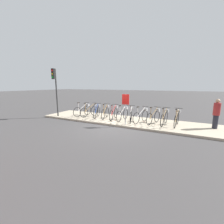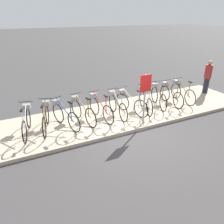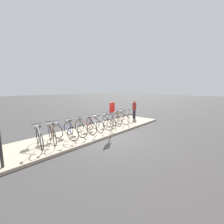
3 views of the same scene
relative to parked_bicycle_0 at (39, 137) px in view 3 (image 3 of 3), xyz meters
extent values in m
plane|color=#423F3F|center=(3.33, -1.36, -0.58)|extent=(120.00, 120.00, 0.00)
cube|color=#B7A88E|center=(3.33, 0.06, -0.52)|extent=(12.14, 2.83, 0.12)
torus|color=black|center=(-0.14, -0.58, -0.09)|extent=(0.20, 0.72, 0.73)
torus|color=black|center=(0.09, 0.41, -0.09)|extent=(0.20, 0.72, 0.73)
cylinder|color=silver|center=(-0.02, -0.09, 0.20)|extent=(0.27, 1.01, 0.62)
cylinder|color=silver|center=(-0.10, -0.44, 0.24)|extent=(0.04, 0.04, 0.66)
cube|color=black|center=(-0.10, -0.44, 0.59)|extent=(0.11, 0.21, 0.04)
cylinder|color=#262626|center=(0.09, 0.41, 0.53)|extent=(0.45, 0.13, 0.02)
cube|color=gray|center=(0.11, 0.46, 0.32)|extent=(0.28, 0.25, 0.18)
torus|color=black|center=(0.47, -0.55, -0.09)|extent=(0.24, 0.72, 0.73)
torus|color=black|center=(0.75, 0.43, -0.09)|extent=(0.24, 0.72, 0.73)
cylinder|color=olive|center=(0.61, -0.06, 0.20)|extent=(0.31, 1.00, 0.62)
cylinder|color=olive|center=(0.51, -0.41, 0.24)|extent=(0.04, 0.04, 0.66)
cube|color=black|center=(0.51, -0.41, 0.59)|extent=(0.12, 0.21, 0.04)
cylinder|color=#262626|center=(0.75, 0.43, 0.53)|extent=(0.45, 0.15, 0.02)
cube|color=gray|center=(0.76, 0.47, 0.32)|extent=(0.29, 0.26, 0.18)
torus|color=black|center=(1.44, -0.60, -0.09)|extent=(0.26, 0.71, 0.73)
torus|color=black|center=(1.13, 0.37, -0.09)|extent=(0.26, 0.71, 0.73)
cylinder|color=navy|center=(1.29, -0.11, 0.20)|extent=(0.35, 0.99, 0.62)
cylinder|color=navy|center=(1.40, -0.46, 0.24)|extent=(0.04, 0.04, 0.66)
cube|color=black|center=(1.40, -0.46, 0.59)|extent=(0.13, 0.21, 0.04)
cylinder|color=#262626|center=(1.13, 0.37, 0.53)|extent=(0.45, 0.16, 0.02)
cube|color=gray|center=(1.12, 0.42, 0.32)|extent=(0.29, 0.26, 0.18)
torus|color=black|center=(2.08, -0.53, -0.09)|extent=(0.19, 0.73, 0.73)
torus|color=black|center=(1.86, 0.46, -0.09)|extent=(0.19, 0.73, 0.73)
cylinder|color=olive|center=(1.97, -0.03, 0.20)|extent=(0.25, 1.01, 0.62)
cylinder|color=olive|center=(2.05, -0.39, 0.24)|extent=(0.04, 0.04, 0.66)
cube|color=black|center=(2.05, -0.39, 0.59)|extent=(0.11, 0.21, 0.04)
cylinder|color=#262626|center=(1.86, 0.46, 0.53)|extent=(0.45, 0.12, 0.02)
cube|color=gray|center=(1.85, 0.51, 0.32)|extent=(0.28, 0.25, 0.18)
torus|color=black|center=(2.73, -0.57, -0.09)|extent=(0.14, 0.73, 0.73)
torus|color=black|center=(2.59, 0.43, -0.09)|extent=(0.14, 0.73, 0.73)
cylinder|color=red|center=(2.66, -0.07, 0.20)|extent=(0.18, 1.02, 0.62)
cylinder|color=red|center=(2.71, -0.43, 0.24)|extent=(0.04, 0.04, 0.66)
cube|color=black|center=(2.71, -0.43, 0.59)|extent=(0.10, 0.21, 0.04)
cylinder|color=#262626|center=(2.59, 0.43, 0.53)|extent=(0.46, 0.09, 0.02)
cube|color=gray|center=(2.58, 0.48, 0.32)|extent=(0.27, 0.23, 0.18)
torus|color=black|center=(3.32, -0.64, -0.09)|extent=(0.08, 0.74, 0.73)
torus|color=black|center=(3.38, 0.37, -0.09)|extent=(0.08, 0.74, 0.73)
cylinder|color=beige|center=(3.35, -0.13, 0.20)|extent=(0.09, 1.03, 0.62)
cylinder|color=beige|center=(3.33, -0.50, 0.24)|extent=(0.03, 0.03, 0.66)
cube|color=black|center=(3.33, -0.50, 0.59)|extent=(0.08, 0.20, 0.04)
cylinder|color=#262626|center=(3.38, 0.37, 0.53)|extent=(0.46, 0.05, 0.02)
cube|color=gray|center=(3.38, 0.42, 0.32)|extent=(0.25, 0.21, 0.18)
torus|color=black|center=(4.11, -0.62, -0.09)|extent=(0.24, 0.72, 0.73)
torus|color=black|center=(3.82, 0.35, -0.09)|extent=(0.24, 0.72, 0.73)
cylinder|color=silver|center=(3.96, -0.14, 0.20)|extent=(0.32, 1.00, 0.62)
cylinder|color=silver|center=(4.07, -0.49, 0.24)|extent=(0.04, 0.04, 0.66)
cube|color=black|center=(4.07, -0.49, 0.59)|extent=(0.12, 0.21, 0.04)
cylinder|color=#262626|center=(3.82, 0.35, 0.53)|extent=(0.45, 0.15, 0.02)
cube|color=gray|center=(3.81, 0.40, 0.32)|extent=(0.29, 0.26, 0.18)
torus|color=black|center=(4.49, -0.65, -0.09)|extent=(0.24, 0.72, 0.73)
torus|color=black|center=(4.77, 0.32, -0.09)|extent=(0.24, 0.72, 0.73)
cylinder|color=silver|center=(4.63, -0.17, 0.20)|extent=(0.32, 1.00, 0.62)
cylinder|color=silver|center=(4.53, -0.52, 0.24)|extent=(0.04, 0.04, 0.66)
cube|color=black|center=(4.53, -0.52, 0.59)|extent=(0.12, 0.21, 0.04)
cylinder|color=#262626|center=(4.77, 0.32, 0.53)|extent=(0.45, 0.15, 0.02)
cube|color=gray|center=(4.78, 0.37, 0.32)|extent=(0.29, 0.26, 0.18)
torus|color=black|center=(5.26, -0.51, -0.09)|extent=(0.23, 0.72, 0.73)
torus|color=black|center=(5.53, 0.46, -0.09)|extent=(0.23, 0.72, 0.73)
cylinder|color=olive|center=(5.39, -0.02, 0.20)|extent=(0.30, 1.00, 0.62)
cylinder|color=olive|center=(5.29, -0.38, 0.24)|extent=(0.04, 0.04, 0.66)
cube|color=black|center=(5.29, -0.38, 0.59)|extent=(0.12, 0.21, 0.04)
cylinder|color=#262626|center=(5.53, 0.46, 0.53)|extent=(0.45, 0.15, 0.02)
cube|color=gray|center=(5.54, 0.51, 0.32)|extent=(0.28, 0.26, 0.18)
torus|color=black|center=(5.99, -0.58, -0.09)|extent=(0.10, 0.74, 0.73)
torus|color=black|center=(6.09, 0.43, -0.09)|extent=(0.10, 0.74, 0.73)
cylinder|color=olive|center=(6.04, -0.08, 0.20)|extent=(0.13, 1.03, 0.62)
cylinder|color=olive|center=(6.01, -0.44, 0.24)|extent=(0.03, 0.03, 0.66)
cube|color=black|center=(6.01, -0.44, 0.59)|extent=(0.09, 0.21, 0.04)
cylinder|color=#262626|center=(6.09, 0.43, 0.53)|extent=(0.46, 0.07, 0.02)
cube|color=gray|center=(6.09, 0.48, 0.32)|extent=(0.26, 0.22, 0.18)
torus|color=black|center=(6.68, -0.55, -0.09)|extent=(0.09, 0.74, 0.73)
torus|color=black|center=(6.76, 0.46, -0.09)|extent=(0.09, 0.74, 0.73)
cylinder|color=olive|center=(6.72, -0.04, 0.20)|extent=(0.11, 1.03, 0.62)
cylinder|color=olive|center=(6.69, -0.41, 0.24)|extent=(0.03, 0.03, 0.66)
cube|color=black|center=(6.69, -0.41, 0.59)|extent=(0.09, 0.20, 0.04)
cylinder|color=#262626|center=(6.76, 0.46, 0.53)|extent=(0.46, 0.06, 0.02)
cube|color=gray|center=(6.76, 0.51, 0.32)|extent=(0.25, 0.22, 0.18)
cylinder|color=#23232D|center=(8.66, 0.41, -0.09)|extent=(0.26, 0.26, 0.75)
cylinder|color=maroon|center=(8.66, 0.41, 0.63)|extent=(0.34, 0.34, 0.67)
sphere|color=tan|center=(8.66, 0.41, 1.07)|extent=(0.22, 0.22, 0.22)
cylinder|color=#99999E|center=(3.94, -1.06, 0.46)|extent=(0.06, 0.06, 1.84)
cube|color=red|center=(3.94, -1.08, 1.08)|extent=(0.44, 0.03, 0.60)
camera|label=1|loc=(7.16, -9.28, 1.92)|focal=24.00mm
camera|label=2|loc=(-0.25, -7.07, 3.29)|focal=35.00mm
camera|label=3|loc=(-2.76, -6.99, 2.21)|focal=24.00mm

